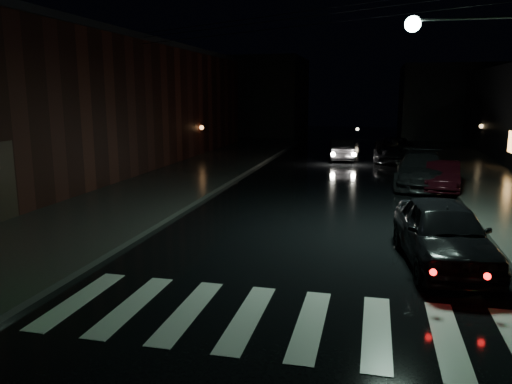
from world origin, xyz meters
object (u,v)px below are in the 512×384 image
Objects in this scene: parked_car_a at (443,233)px; parked_car_d at (395,150)px; oncoming_car at (341,150)px; parked_car_c at (421,169)px; parked_car_b at (442,176)px.

parked_car_a is 0.87× the size of parked_car_d.
parked_car_a reaches higher than oncoming_car.
parked_car_a is 0.86× the size of parked_car_c.
parked_car_d is at bearing 171.65° from oncoming_car.
parked_car_c is (0.40, 11.20, -0.01)m from parked_car_a.
parked_car_b is at bearing -40.21° from parked_car_c.
parked_car_c is at bearing -83.58° from parked_car_d.
parked_car_a is 10.44m from parked_car_b.
parked_car_b is 1.19m from parked_car_c.
parked_car_a is 1.19× the size of parked_car_b.
parked_car_c is 9.71m from oncoming_car.
parked_car_b is 0.97× the size of oncoming_car.
parked_car_d reaches higher than parked_car_b.
parked_car_d is (-0.89, 8.67, -0.04)m from parked_car_c.
parked_car_a is at bearing -87.14° from parked_car_c.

